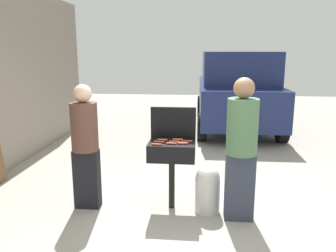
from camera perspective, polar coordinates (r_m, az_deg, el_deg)
name	(u,v)px	position (r m, az deg, el deg)	size (l,w,h in m)	color
ground_plane	(185,214)	(4.53, 2.89, -14.46)	(24.00, 24.00, 0.00)	#9E998E
bbq_grill	(172,153)	(4.43, 0.64, -4.50)	(0.60, 0.44, 0.90)	black
grill_lid_open	(173,123)	(4.55, 0.88, 0.54)	(0.60, 0.05, 0.42)	black
hot_dog_0	(162,140)	(4.46, -0.93, -2.31)	(0.03, 0.03, 0.13)	#C6593D
hot_dog_1	(181,142)	(4.33, 2.16, -2.76)	(0.03, 0.03, 0.13)	#AD4228
hot_dog_2	(174,142)	(4.37, 1.02, -2.62)	(0.03, 0.03, 0.13)	#C6593D
hot_dog_3	(178,140)	(4.47, 1.62, -2.27)	(0.03, 0.03, 0.13)	#C6593D
hot_dog_4	(187,141)	(4.39, 3.20, -2.56)	(0.03, 0.03, 0.13)	#AD4228
hot_dog_5	(171,144)	(4.28, 0.58, -2.94)	(0.03, 0.03, 0.13)	#B74C33
hot_dog_6	(157,144)	(4.24, -1.90, -3.09)	(0.03, 0.03, 0.13)	#B74C33
hot_dog_7	(183,143)	(4.29, 2.50, -2.92)	(0.03, 0.03, 0.13)	#B74C33
hot_dog_8	(159,142)	(4.36, -1.51, -2.65)	(0.03, 0.03, 0.13)	#B74C33
propane_tank	(208,188)	(4.49, 6.61, -10.25)	(0.32, 0.32, 0.62)	silver
person_left	(85,143)	(4.54, -13.64, -2.69)	(0.34, 0.34, 1.64)	black
person_right	(241,145)	(4.17, 12.13, -3.10)	(0.37, 0.37, 1.75)	#333847
parked_minivan	(236,90)	(9.33, 11.27, 5.95)	(2.07, 4.42, 2.02)	navy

